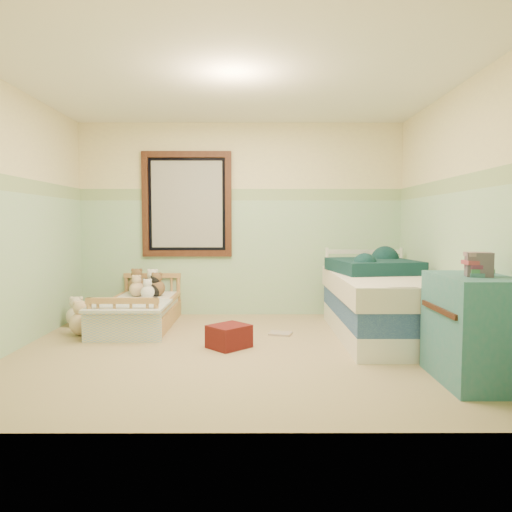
{
  "coord_description": "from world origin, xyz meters",
  "views": [
    {
      "loc": [
        0.18,
        -4.49,
        1.21
      ],
      "look_at": [
        0.19,
        0.35,
        0.87
      ],
      "focal_mm": 33.66,
      "sensor_mm": 36.0,
      "label": 1
    }
  ],
  "objects_px": {
    "dresser": "(473,329)",
    "floor_book": "(280,334)",
    "plush_floor_cream": "(77,316)",
    "toddler_bed_frame": "(140,318)",
    "plush_floor_tan": "(81,324)",
    "red_pillow": "(229,336)",
    "twin_bed_frame": "(384,327)"
  },
  "relations": [
    {
      "from": "dresser",
      "to": "floor_book",
      "type": "xyz_separation_m",
      "value": [
        -1.38,
        1.55,
        -0.4
      ]
    },
    {
      "from": "plush_floor_cream",
      "to": "floor_book",
      "type": "bearing_deg",
      "value": -10.08
    },
    {
      "from": "plush_floor_cream",
      "to": "dresser",
      "type": "height_order",
      "value": "dresser"
    },
    {
      "from": "floor_book",
      "to": "dresser",
      "type": "bearing_deg",
      "value": -33.6
    },
    {
      "from": "toddler_bed_frame",
      "to": "dresser",
      "type": "distance_m",
      "value": 3.59
    },
    {
      "from": "plush_floor_cream",
      "to": "plush_floor_tan",
      "type": "height_order",
      "value": "plush_floor_tan"
    },
    {
      "from": "plush_floor_cream",
      "to": "red_pillow",
      "type": "distance_m",
      "value": 2.07
    },
    {
      "from": "toddler_bed_frame",
      "to": "floor_book",
      "type": "height_order",
      "value": "toddler_bed_frame"
    },
    {
      "from": "dresser",
      "to": "floor_book",
      "type": "distance_m",
      "value": 2.11
    },
    {
      "from": "plush_floor_cream",
      "to": "floor_book",
      "type": "distance_m",
      "value": 2.4
    },
    {
      "from": "toddler_bed_frame",
      "to": "twin_bed_frame",
      "type": "relative_size",
      "value": 0.75
    },
    {
      "from": "plush_floor_tan",
      "to": "floor_book",
      "type": "distance_m",
      "value": 2.15
    },
    {
      "from": "plush_floor_tan",
      "to": "toddler_bed_frame",
      "type": "bearing_deg",
      "value": 39.59
    },
    {
      "from": "twin_bed_frame",
      "to": "floor_book",
      "type": "relative_size",
      "value": 8.34
    },
    {
      "from": "plush_floor_cream",
      "to": "plush_floor_tan",
      "type": "xyz_separation_m",
      "value": [
        0.22,
        -0.44,
        0.01
      ]
    },
    {
      "from": "plush_floor_cream",
      "to": "plush_floor_tan",
      "type": "distance_m",
      "value": 0.49
    },
    {
      "from": "plush_floor_cream",
      "to": "dresser",
      "type": "relative_size",
      "value": 0.29
    },
    {
      "from": "red_pillow",
      "to": "floor_book",
      "type": "height_order",
      "value": "red_pillow"
    },
    {
      "from": "dresser",
      "to": "red_pillow",
      "type": "xyz_separation_m",
      "value": [
        -1.9,
        1.0,
        -0.3
      ]
    },
    {
      "from": "dresser",
      "to": "floor_book",
      "type": "relative_size",
      "value": 3.44
    },
    {
      "from": "plush_floor_tan",
      "to": "floor_book",
      "type": "xyz_separation_m",
      "value": [
        2.15,
        0.02,
        -0.12
      ]
    },
    {
      "from": "plush_floor_cream",
      "to": "plush_floor_tan",
      "type": "relative_size",
      "value": 0.94
    },
    {
      "from": "red_pillow",
      "to": "floor_book",
      "type": "xyz_separation_m",
      "value": [
        0.53,
        0.54,
        -0.1
      ]
    },
    {
      "from": "plush_floor_tan",
      "to": "floor_book",
      "type": "height_order",
      "value": "plush_floor_tan"
    },
    {
      "from": "plush_floor_tan",
      "to": "red_pillow",
      "type": "distance_m",
      "value": 1.7
    },
    {
      "from": "toddler_bed_frame",
      "to": "plush_floor_cream",
      "type": "distance_m",
      "value": 0.74
    },
    {
      "from": "plush_floor_tan",
      "to": "floor_book",
      "type": "relative_size",
      "value": 1.07
    },
    {
      "from": "red_pillow",
      "to": "twin_bed_frame",
      "type": "bearing_deg",
      "value": 14.92
    },
    {
      "from": "plush_floor_tan",
      "to": "red_pillow",
      "type": "xyz_separation_m",
      "value": [
        1.62,
        -0.52,
        -0.02
      ]
    },
    {
      "from": "red_pillow",
      "to": "plush_floor_cream",
      "type": "bearing_deg",
      "value": 152.26
    },
    {
      "from": "toddler_bed_frame",
      "to": "dresser",
      "type": "bearing_deg",
      "value": -33.13
    },
    {
      "from": "plush_floor_cream",
      "to": "toddler_bed_frame",
      "type": "bearing_deg",
      "value": -0.71
    }
  ]
}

